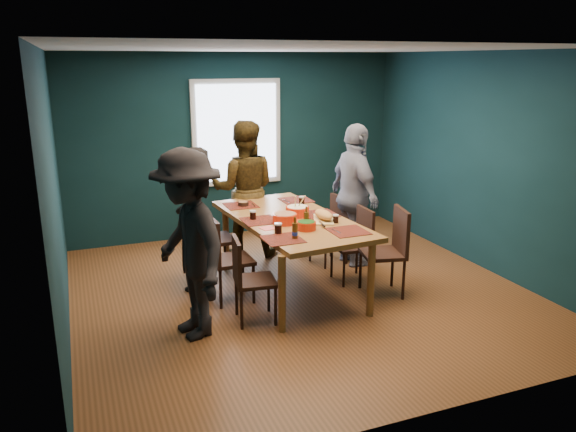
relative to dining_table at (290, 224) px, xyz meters
name	(u,v)px	position (x,y,z in m)	size (l,w,h in m)	color
room	(292,171)	(0.05, 0.08, 0.60)	(5.01, 5.01, 2.71)	brown
dining_table	(290,224)	(0.00, 0.00, 0.00)	(1.31, 2.32, 0.85)	#995F2E
chair_left_far	(206,233)	(-0.85, 0.59, -0.18)	(0.48, 0.48, 1.02)	black
chair_left_mid	(223,253)	(-0.83, -0.11, -0.21)	(0.45, 0.45, 0.96)	black
chair_left_near	(247,274)	(-0.74, -0.68, -0.25)	(0.45, 0.45, 0.89)	black
chair_right_far	(334,224)	(0.85, 0.59, -0.25)	(0.47, 0.47, 0.88)	black
chair_right_mid	(358,239)	(0.84, -0.08, -0.25)	(0.41, 0.41, 0.89)	black
chair_right_near	(391,245)	(0.99, -0.59, -0.19)	(0.54, 0.54, 1.00)	black
person_far_left	(194,219)	(-1.03, 0.41, 0.06)	(0.60, 0.40, 1.65)	black
person_back	(244,189)	(-0.14, 1.32, 0.15)	(0.89, 0.69, 1.83)	black
person_right	(355,196)	(1.06, 0.44, 0.15)	(1.07, 0.45, 1.83)	silver
person_near_left	(189,245)	(-1.32, -0.75, 0.15)	(1.18, 0.68, 1.83)	black
bowl_salad	(285,218)	(-0.14, -0.20, 0.14)	(0.27, 0.27, 0.11)	red
bowl_dumpling	(297,211)	(0.10, 0.04, 0.14)	(0.27, 0.27, 0.25)	red
bowl_herbs	(306,225)	(-0.01, -0.50, 0.13)	(0.21, 0.21, 0.09)	red
cutting_board	(324,216)	(0.30, -0.25, 0.13)	(0.36, 0.55, 0.12)	#D3B871
small_bowl	(243,204)	(-0.35, 0.70, 0.11)	(0.13, 0.13, 0.05)	black
beer_bottle_a	(295,231)	(-0.24, -0.75, 0.16)	(0.06, 0.06, 0.23)	#4E2F0E
beer_bottle_b	(306,219)	(0.03, -0.39, 0.17)	(0.06, 0.06, 0.22)	#4E2F0E
cola_glass_a	(278,228)	(-0.34, -0.53, 0.14)	(0.08, 0.08, 0.11)	black
cola_glass_b	(336,218)	(0.39, -0.38, 0.13)	(0.07, 0.07, 0.09)	black
cola_glass_c	(302,200)	(0.35, 0.51, 0.14)	(0.07, 0.07, 0.10)	black
cola_glass_d	(253,215)	(-0.42, 0.07, 0.14)	(0.07, 0.07, 0.10)	black
napkin_a	(320,213)	(0.40, 0.06, 0.08)	(0.14, 0.14, 0.00)	#EC6364
napkin_b	(268,228)	(-0.38, -0.31, 0.08)	(0.15, 0.15, 0.00)	#EC6364
napkin_c	(344,230)	(0.34, -0.67, 0.08)	(0.15, 0.15, 0.00)	#EC6364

